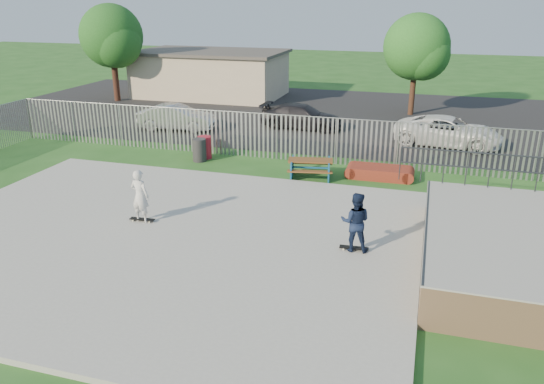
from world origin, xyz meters
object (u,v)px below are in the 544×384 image
(funbox, at_px, (380,172))
(trash_bin_grey, at_px, (199,150))
(car_silver, at_px, (176,117))
(tree_mid, at_px, (416,47))
(tree_left, at_px, (111,36))
(skater_white, at_px, (140,196))
(picnic_table, at_px, (310,168))
(trash_bin_red, at_px, (205,147))
(car_white, at_px, (448,131))
(skater_navy, at_px, (355,222))
(car_dark, at_px, (302,117))

(funbox, xyz_separation_m, trash_bin_grey, (-7.78, 0.06, 0.27))
(car_silver, relative_size, tree_mid, 0.69)
(tree_left, bearing_deg, skater_white, -56.07)
(picnic_table, xyz_separation_m, skater_white, (-4.00, -6.16, 0.62))
(trash_bin_red, relative_size, trash_bin_grey, 1.00)
(tree_left, bearing_deg, funbox, -31.35)
(trash_bin_grey, distance_m, car_white, 11.88)
(picnic_table, height_order, car_white, car_white)
(car_white, xyz_separation_m, tree_mid, (-2.06, 6.95, 3.29))
(funbox, relative_size, tree_mid, 0.38)
(trash_bin_red, relative_size, skater_navy, 0.59)
(tree_left, xyz_separation_m, tree_mid, (19.68, 1.09, -0.31))
(car_dark, distance_m, tree_left, 15.27)
(picnic_table, distance_m, tree_mid, 14.32)
(trash_bin_red, distance_m, tree_mid, 15.17)
(trash_bin_red, distance_m, trash_bin_grey, 0.49)
(funbox, relative_size, trash_bin_red, 2.26)
(car_white, height_order, tree_mid, tree_mid)
(picnic_table, xyz_separation_m, tree_mid, (3.21, 13.48, 3.63))
(car_white, distance_m, skater_white, 15.72)
(funbox, height_order, car_dark, car_dark)
(tree_mid, bearing_deg, skater_white, -110.15)
(funbox, relative_size, car_white, 0.45)
(funbox, height_order, skater_navy, skater_navy)
(tree_left, bearing_deg, skater_navy, -44.25)
(car_dark, relative_size, tree_mid, 0.75)
(trash_bin_red, relative_size, skater_white, 0.59)
(car_silver, distance_m, car_white, 13.96)
(trash_bin_red, relative_size, car_silver, 0.24)
(picnic_table, bearing_deg, funbox, 4.80)
(car_white, distance_m, tree_mid, 7.96)
(car_white, bearing_deg, picnic_table, 149.30)
(car_dark, xyz_separation_m, skater_white, (-1.70, -14.17, 0.32))
(car_silver, distance_m, car_dark, 6.76)
(trash_bin_red, xyz_separation_m, trash_bin_grey, (-0.04, -0.48, 0.00))
(funbox, relative_size, car_silver, 0.55)
(skater_navy, bearing_deg, funbox, -93.84)
(car_silver, distance_m, skater_navy, 16.50)
(skater_white, bearing_deg, car_white, -120.19)
(car_silver, height_order, skater_white, skater_white)
(picnic_table, bearing_deg, car_silver, 135.77)
(picnic_table, bearing_deg, tree_left, 132.34)
(car_dark, bearing_deg, car_white, -98.32)
(funbox, height_order, tree_left, tree_left)
(car_silver, distance_m, tree_mid, 14.55)
(picnic_table, relative_size, tree_left, 0.31)
(picnic_table, relative_size, trash_bin_grey, 1.99)
(picnic_table, xyz_separation_m, trash_bin_grey, (-5.13, 0.79, 0.12))
(funbox, distance_m, tree_mid, 13.30)
(tree_left, xyz_separation_m, skater_white, (12.47, -18.54, -3.32))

